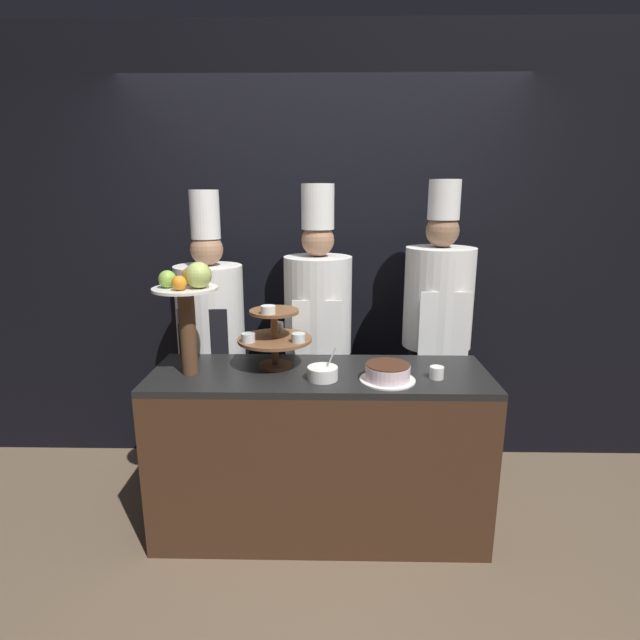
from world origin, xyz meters
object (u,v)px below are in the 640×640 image
Objects in this scene: tiered_stand at (274,334)px; chef_center_left at (318,330)px; serving_bowl_near at (323,373)px; chef_left at (211,336)px; fruit_pedestal at (188,299)px; cup_white at (437,373)px; chef_center_right at (437,326)px; cake_round at (388,373)px.

chef_center_left is at bearing 61.86° from tiered_stand.
serving_bowl_near is 0.90m from chef_left.
fruit_pedestal is at bearing -165.27° from tiered_stand.
cup_white is at bearing -10.68° from tiered_stand.
cake_round is at bearing -121.05° from chef_center_right.
serving_bowl_near is at bearing -34.98° from tiered_stand.
fruit_pedestal is (-0.41, -0.11, 0.21)m from tiered_stand.
chef_center_right reaches higher than serving_bowl_near.
cake_round is at bearing -59.21° from chef_center_left.
serving_bowl_near is 0.90m from chef_center_right.
tiered_stand reaches higher than cake_round.
chef_center_right reaches higher than tiered_stand.
tiered_stand is 0.61m from chef_left.
cake_round is 3.92× the size of cup_white.
cake_round is 0.15× the size of chef_center_left.
cake_round is 1.64× the size of serving_bowl_near.
fruit_pedestal is 0.32× the size of chef_left.
serving_bowl_near is (-0.32, 0.01, -0.01)m from cake_round.
tiered_stand is 0.21× the size of chef_center_right.
chef_center_right reaches higher than fruit_pedestal.
chef_center_right is at bearing 0.00° from chef_left.
tiered_stand is at bearing -43.30° from chef_left.
fruit_pedestal is at bearing 173.89° from serving_bowl_near.
chef_left is (-1.00, 0.60, 0.01)m from cake_round.
fruit_pedestal is at bearing -87.37° from chef_left.
cake_round is (0.57, -0.19, -0.14)m from tiered_stand.
cup_white is at bearing -2.22° from fruit_pedestal.
fruit_pedestal is at bearing 175.17° from cake_round.
cake_round is at bearing -30.71° from chef_left.
serving_bowl_near reaches higher than cup_white.
chef_center_left reaches higher than cup_white.
serving_bowl_near is at bearing -40.44° from chef_left.
serving_bowl_near is 0.09× the size of chef_left.
serving_bowl_near is at bearing -86.37° from chef_center_left.
chef_left is 0.98× the size of chef_center_left.
tiered_stand is 0.21× the size of chef_left.
cake_round is 0.32m from serving_bowl_near.
chef_center_right is (0.68, 0.58, 0.09)m from serving_bowl_near.
chef_center_left reaches higher than tiered_stand.
chef_center_right is (0.11, 0.56, 0.09)m from cup_white.
tiered_stand is 5.56× the size of cup_white.
cake_round is 1.17m from chef_left.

